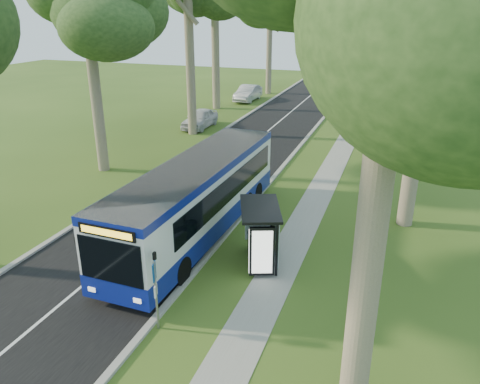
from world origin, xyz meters
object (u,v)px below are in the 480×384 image
(bus, at_px, (197,199))
(litter_bin, at_px, (253,241))
(car_white, at_px, (200,118))
(car_silver, at_px, (248,93))
(bus_stop_sign, at_px, (155,288))
(bus_shelter, at_px, (260,228))

(bus, height_order, litter_bin, bus)
(bus, distance_m, car_white, 20.03)
(bus, relative_size, litter_bin, 15.27)
(car_silver, bearing_deg, bus_stop_sign, -74.72)
(bus_stop_sign, bearing_deg, litter_bin, 60.75)
(bus, height_order, bus_stop_sign, bus)
(litter_bin, xyz_separation_m, car_silver, (-10.86, 31.69, 0.40))
(bus_stop_sign, distance_m, car_silver, 38.80)
(bus_shelter, height_order, car_white, bus_shelter)
(car_silver, bearing_deg, bus, -74.45)
(bus, relative_size, bus_shelter, 4.11)
(car_white, relative_size, car_silver, 0.92)
(bus_stop_sign, relative_size, car_silver, 0.49)
(litter_bin, xyz_separation_m, car_white, (-10.84, 18.88, 0.35))
(bus, height_order, bus_shelter, bus)
(litter_bin, bearing_deg, car_white, 119.85)
(bus_stop_sign, relative_size, litter_bin, 2.90)
(car_white, bearing_deg, car_silver, 90.29)
(bus_shelter, relative_size, litter_bin, 3.71)
(bus, relative_size, car_silver, 2.56)
(bus_shelter, bearing_deg, car_white, 98.85)
(bus_stop_sign, height_order, litter_bin, bus_stop_sign)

